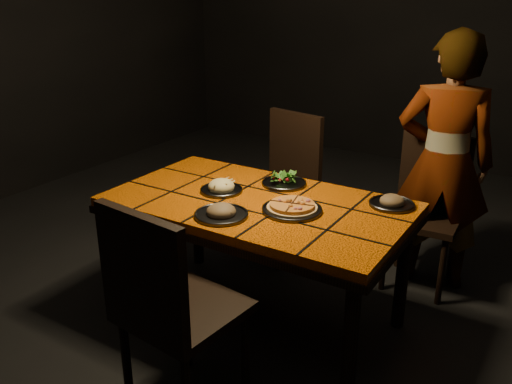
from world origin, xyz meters
The scene contains 11 objects.
room_shell centered at (0.00, 0.00, 1.50)m, with size 6.04×7.04×3.08m.
dining_table centered at (0.00, 0.00, 0.67)m, with size 1.62×0.92×0.75m.
chair_near centered at (0.08, -0.85, 0.60)m, with size 0.52×0.52×1.04m.
chair_far_left centered at (-0.32, 0.88, 0.58)m, with size 0.54×0.54×1.01m.
chair_far_right centered at (0.67, 0.98, 0.55)m, with size 0.46×0.46×0.97m.
diner centered at (0.73, 1.00, 0.81)m, with size 0.59×0.39×1.62m, color brown.
plate_pizza centered at (0.23, -0.03, 0.77)m, with size 0.31×0.31×0.04m.
plate_pasta centered at (-0.24, 0.00, 0.77)m, with size 0.24×0.24×0.08m.
plate_salad centered at (0.00, 0.29, 0.78)m, with size 0.26×0.26×0.07m.
plate_mushroom_a centered at (-0.04, -0.28, 0.77)m, with size 0.27×0.27×0.09m.
plate_mushroom_b centered at (0.64, 0.31, 0.77)m, with size 0.24×0.24×0.08m.
Camera 1 is at (1.43, -2.30, 1.84)m, focal length 38.00 mm.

